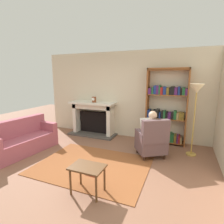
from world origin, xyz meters
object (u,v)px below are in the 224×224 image
armchair_reading (152,140)px  floor_lamp (196,95)px  mantel_clock (94,100)px  fireplace (94,117)px  bookshelf (166,109)px  side_table (87,171)px  seated_reader (150,131)px  sofa_floral (22,140)px

armchair_reading → floor_lamp: floor_lamp is taller
mantel_clock → fireplace: bearing=126.6°
bookshelf → side_table: (-0.93, -2.88, -0.62)m
armchair_reading → seated_reader: (-0.06, 0.10, 0.20)m
fireplace → seated_reader: size_ratio=1.38×
armchair_reading → floor_lamp: (0.90, 0.50, 1.07)m
bookshelf → side_table: 3.09m
fireplace → side_table: (1.39, -2.85, -0.18)m
fireplace → armchair_reading: 2.39m
bookshelf → armchair_reading: size_ratio=2.23×
fireplace → sofa_floral: bearing=-117.0°
mantel_clock → armchair_reading: (2.06, -0.96, -0.77)m
mantel_clock → floor_lamp: size_ratio=0.10×
side_table → fireplace: bearing=116.0°
seated_reader → bookshelf: bearing=-136.8°
mantel_clock → floor_lamp: (2.96, -0.46, 0.30)m
bookshelf → seated_reader: (-0.25, -1.00, -0.40)m
mantel_clock → sofa_floral: bearing=-119.9°
floor_lamp → bookshelf: bearing=140.5°
bookshelf → seated_reader: size_ratio=1.90×
sofa_floral → side_table: sofa_floral is taller
side_table → floor_lamp: bearing=54.2°
seated_reader → floor_lamp: size_ratio=0.65×
sofa_floral → floor_lamp: 4.49m
bookshelf → sofa_floral: (-3.35, -2.06, -0.71)m
mantel_clock → bookshelf: bearing=3.5°
fireplace → mantel_clock: 0.63m
mantel_clock → sofa_floral: (-1.11, -1.93, -0.88)m
side_table → armchair_reading: bearing=67.2°
fireplace → bookshelf: bookshelf is taller
bookshelf → seated_reader: bookshelf is taller
side_table → floor_lamp: (1.65, 2.29, 1.10)m
seated_reader → sofa_floral: size_ratio=0.64×
fireplace → mantel_clock: bearing=-53.4°
armchair_reading → seated_reader: 0.23m
fireplace → side_table: fireplace is taller
fireplace → sofa_floral: size_ratio=0.89×
bookshelf → armchair_reading: 1.26m
sofa_floral → side_table: bearing=-101.9°
sofa_floral → armchair_reading: bearing=-66.2°
side_table → seated_reader: bearing=70.0°
seated_reader → side_table: size_ratio=2.04×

